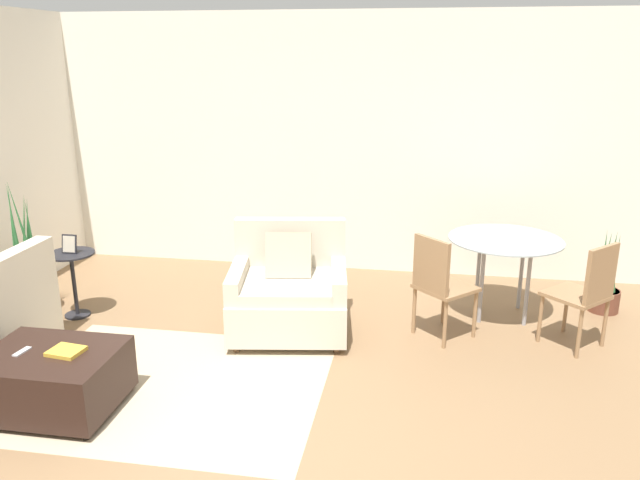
{
  "coord_description": "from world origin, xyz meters",
  "views": [
    {
      "loc": [
        1.04,
        -3.01,
        2.34
      ],
      "look_at": [
        0.17,
        2.17,
        0.75
      ],
      "focal_mm": 35.0,
      "sensor_mm": 36.0,
      "label": 1
    }
  ],
  "objects": [
    {
      "name": "ground_plane",
      "position": [
        0.0,
        0.0,
        0.0
      ],
      "size": [
        20.0,
        20.0,
        0.0
      ],
      "primitive_type": "plane",
      "color": "brown"
    },
    {
      "name": "wall_back",
      "position": [
        0.0,
        3.61,
        1.38
      ],
      "size": [
        12.0,
        0.06,
        2.75
      ],
      "color": "white",
      "rests_on": "ground_plane"
    },
    {
      "name": "area_rug",
      "position": [
        -0.7,
        0.8,
        0.0
      ],
      "size": [
        2.21,
        1.78,
        0.01
      ],
      "color": "tan",
      "rests_on": "ground_plane"
    },
    {
      "name": "armchair",
      "position": [
        -0.05,
        1.86,
        0.35
      ],
      "size": [
        1.09,
        1.0,
        0.93
      ],
      "color": "beige",
      "rests_on": "ground_plane"
    },
    {
      "name": "ottoman",
      "position": [
        -1.36,
        0.39,
        0.23
      ],
      "size": [
        0.88,
        0.7,
        0.42
      ],
      "color": "black",
      "rests_on": "ground_plane"
    },
    {
      "name": "book_stack",
      "position": [
        -1.25,
        0.41,
        0.43
      ],
      "size": [
        0.23,
        0.2,
        0.03
      ],
      "color": "gold",
      "rests_on": "ottoman"
    },
    {
      "name": "tv_remote_primary",
      "position": [
        -1.54,
        0.37,
        0.42
      ],
      "size": [
        0.06,
        0.14,
        0.01
      ],
      "color": "#B7B7BC",
      "rests_on": "ottoman"
    },
    {
      "name": "potted_plant",
      "position": [
        -2.52,
        1.9,
        0.27
      ],
      "size": [
        0.4,
        0.4,
        1.27
      ],
      "color": "brown",
      "rests_on": "ground_plane"
    },
    {
      "name": "side_table",
      "position": [
        -2.05,
        1.86,
        0.43
      ],
      "size": [
        0.42,
        0.42,
        0.61
      ],
      "color": "black",
      "rests_on": "ground_plane"
    },
    {
      "name": "picture_frame",
      "position": [
        -2.05,
        1.86,
        0.69
      ],
      "size": [
        0.14,
        0.07,
        0.17
      ],
      "color": "black",
      "rests_on": "side_table"
    },
    {
      "name": "dining_table",
      "position": [
        1.8,
        2.52,
        0.64
      ],
      "size": [
        1.01,
        1.01,
        0.74
      ],
      "color": "#99A8AD",
      "rests_on": "ground_plane"
    },
    {
      "name": "dining_chair_near_left",
      "position": [
        1.21,
        1.94,
        0.52
      ],
      "size": [
        0.59,
        0.59,
        0.9
      ],
      "color": "#93704C",
      "rests_on": "ground_plane"
    },
    {
      "name": "dining_chair_near_right",
      "position": [
        2.38,
        1.94,
        0.52
      ],
      "size": [
        0.59,
        0.59,
        0.9
      ],
      "color": "#93704C",
      "rests_on": "ground_plane"
    },
    {
      "name": "potted_plant_small",
      "position": [
        2.77,
        2.79,
        0.2
      ],
      "size": [
        0.28,
        0.28,
        0.79
      ],
      "color": "brown",
      "rests_on": "ground_plane"
    }
  ]
}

